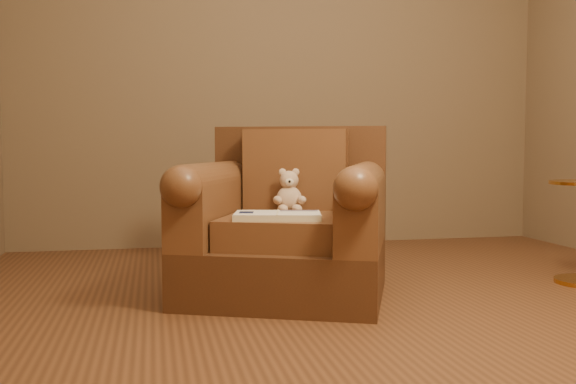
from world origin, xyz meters
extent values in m
plane|color=brown|center=(0.00, 0.00, 0.00)|extent=(4.00, 4.00, 0.00)
cube|color=#7A634B|center=(0.00, 2.00, 1.35)|extent=(4.00, 0.02, 2.70)
cube|color=#4E2D1A|center=(-0.35, 0.33, 0.13)|extent=(1.21, 1.18, 0.26)
cube|color=#4E2D1A|center=(-0.19, 0.70, 0.55)|extent=(0.90, 0.45, 0.58)
cube|color=brown|center=(-0.37, 0.28, 0.33)|extent=(0.76, 0.82, 0.14)
cube|color=brown|center=(-0.24, 0.58, 0.62)|extent=(0.56, 0.35, 0.42)
cube|color=brown|center=(-0.71, 0.43, 0.41)|extent=(0.48, 0.81, 0.30)
cube|color=brown|center=(-0.02, 0.14, 0.41)|extent=(0.48, 0.81, 0.30)
cylinder|color=brown|center=(-0.71, 0.43, 0.56)|extent=(0.48, 0.81, 0.19)
cylinder|color=brown|center=(-0.02, 0.14, 0.56)|extent=(0.48, 0.81, 0.19)
ellipsoid|color=#D4B194|center=(-0.30, 0.45, 0.47)|extent=(0.13, 0.12, 0.14)
sphere|color=#D4B194|center=(-0.30, 0.46, 0.56)|extent=(0.10, 0.10, 0.10)
ellipsoid|color=#D4B194|center=(-0.34, 0.47, 0.61)|extent=(0.04, 0.02, 0.04)
ellipsoid|color=#D4B194|center=(-0.27, 0.46, 0.61)|extent=(0.04, 0.02, 0.04)
ellipsoid|color=beige|center=(-0.31, 0.41, 0.56)|extent=(0.05, 0.03, 0.04)
sphere|color=black|center=(-0.31, 0.40, 0.56)|extent=(0.01, 0.01, 0.01)
ellipsoid|color=#D4B194|center=(-0.37, 0.41, 0.47)|extent=(0.04, 0.09, 0.04)
ellipsoid|color=#D4B194|center=(-0.25, 0.39, 0.47)|extent=(0.04, 0.09, 0.04)
ellipsoid|color=#D4B194|center=(-0.35, 0.38, 0.43)|extent=(0.05, 0.09, 0.04)
ellipsoid|color=#D4B194|center=(-0.28, 0.37, 0.43)|extent=(0.05, 0.09, 0.04)
cube|color=beige|center=(-0.43, 0.13, 0.42)|extent=(0.44, 0.32, 0.03)
cube|color=white|center=(-0.53, 0.15, 0.43)|extent=(0.24, 0.27, 0.00)
cube|color=white|center=(-0.33, 0.11, 0.43)|extent=(0.24, 0.27, 0.00)
cube|color=beige|center=(-0.43, 0.13, 0.43)|extent=(0.06, 0.23, 0.00)
cube|color=#0F1638|center=(-0.57, 0.16, 0.44)|extent=(0.08, 0.10, 0.00)
cube|color=slate|center=(-0.31, 0.19, 0.44)|extent=(0.18, 0.09, 0.00)
camera|label=1|loc=(-0.99, -2.74, 0.73)|focal=40.00mm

